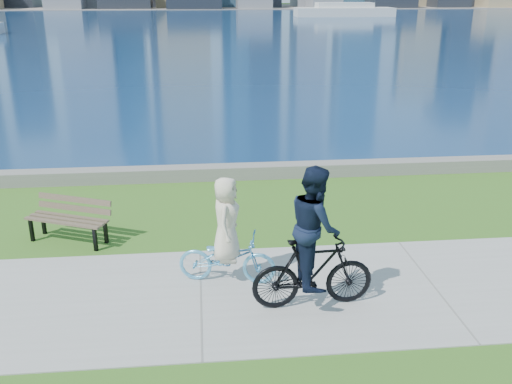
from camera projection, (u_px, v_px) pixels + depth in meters
ground at (201, 298)px, 9.48m from camera, size 320.00×320.00×0.00m
concrete_path at (201, 297)px, 9.48m from camera, size 80.00×3.50×0.02m
seawall at (198, 173)px, 15.22m from camera, size 90.00×0.50×0.35m
bay_water at (195, 23)px, 76.78m from camera, size 320.00×131.00×0.01m
far_shore at (195, 7)px, 130.98m from camera, size 320.00×30.00×0.12m
ferry_far at (344, 11)px, 93.04m from camera, size 16.02×4.58×2.17m
park_bench at (70, 216)px, 11.45m from camera, size 1.78×1.21×0.87m
cyclist_woman at (227, 244)px, 9.75m from camera, size 0.95×1.79×1.91m
cyclist_man at (314, 250)px, 8.90m from camera, size 0.76×1.98×2.36m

